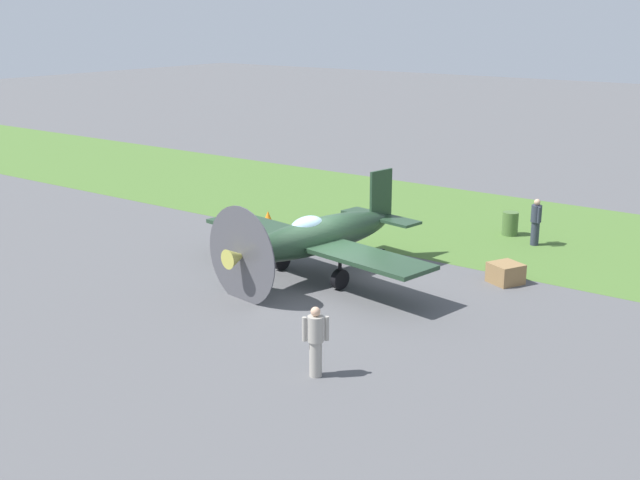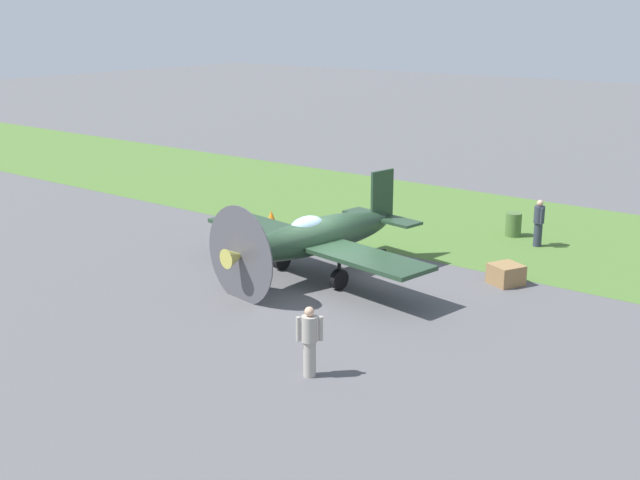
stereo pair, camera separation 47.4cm
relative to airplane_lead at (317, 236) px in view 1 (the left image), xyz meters
The scene contains 8 objects.
ground_plane 1.71m from the airplane_lead, 162.68° to the left, with size 160.00×160.00×0.00m, color #515154.
grass_verge 9.40m from the airplane_lead, 96.15° to the right, with size 120.00×11.00×0.01m, color #476B2D.
airplane_lead is the anchor object (origin of this frame).
ground_crew_chief 7.41m from the airplane_lead, 126.60° to the left, with size 0.50×0.45×1.73m.
ground_crew_mechanic 8.79m from the airplane_lead, 118.61° to the right, with size 0.46×0.50×1.73m.
fuel_drum 8.99m from the airplane_lead, 108.92° to the right, with size 0.60×0.60×0.90m, color #476633.
supply_crate 6.08m from the airplane_lead, 149.29° to the right, with size 0.90×0.90×0.64m, color olive.
runway_marker_cone 7.48m from the airplane_lead, 37.62° to the right, with size 0.36×0.36×0.44m, color orange.
Camera 1 is at (-13.95, 19.65, 8.30)m, focal length 45.61 mm.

